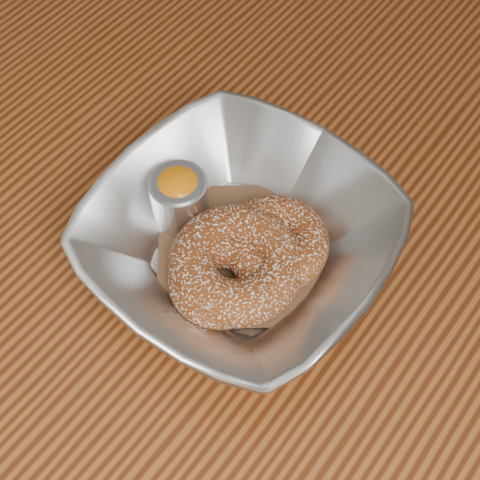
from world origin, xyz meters
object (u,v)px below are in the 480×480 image
Objects in this scene: ramekin at (180,196)px; donut_extra at (220,280)px; table at (207,226)px; serving_bowl at (240,239)px; donut_front at (236,264)px; donut_back at (275,243)px.

donut_extra is at bearing -26.85° from ramekin.
table is 0.15m from ramekin.
serving_bowl reaches higher than donut_extra.
donut_front is (0.01, -0.02, -0.00)m from serving_bowl.
ramekin reaches higher than donut_back.
donut_extra is (-0.00, -0.02, -0.00)m from donut_front.
donut_back is 1.66× the size of ramekin.
ramekin is at bearing 165.32° from donut_front.
table is 13.64× the size of donut_extra.
table is 12.80× the size of donut_back.
donut_front is 0.02m from donut_extra.
serving_bowl reaches higher than donut_front.
serving_bowl is at bearing -143.26° from donut_back.
table is 0.18m from donut_front.
donut_back is at bearing 72.38° from donut_front.
serving_bowl is 0.04m from donut_extra.
serving_bowl is (0.09, -0.05, 0.13)m from table.
serving_bowl is 0.07m from ramekin.
ramekin reaches higher than serving_bowl.
donut_front reaches higher than donut_back.
donut_front is at bearing -14.68° from ramekin.
serving_bowl is at bearing 103.67° from donut_extra.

